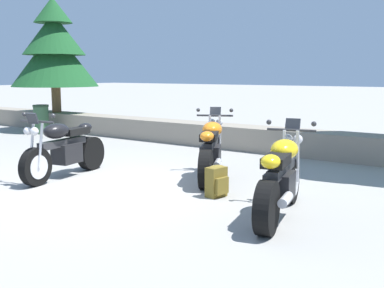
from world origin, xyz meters
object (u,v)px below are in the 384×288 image
Objects in this scene: motorcycle_yellow_far_right at (281,179)px; motorcycle_black_near_left at (64,150)px; motorcycle_orange_centre at (211,150)px; pine_tree_far_left at (54,49)px; trash_bin at (41,119)px; rider_backpack at (217,180)px.

motorcycle_black_near_left is at bearing -178.53° from motorcycle_yellow_far_right.
pine_tree_far_left is at bearing 158.99° from motorcycle_orange_centre.
motorcycle_orange_centre is 2.21× the size of trash_bin.
motorcycle_black_near_left is 4.37× the size of rider_backpack.
motorcycle_orange_centre is 2.33m from motorcycle_yellow_far_right.
motorcycle_yellow_far_right is 10.03m from trash_bin.
motorcycle_yellow_far_right is at bearing -23.87° from pine_tree_far_left.
motorcycle_black_near_left is at bearing -171.16° from rider_backpack.
motorcycle_yellow_far_right is at bearing -20.04° from trash_bin.
motorcycle_yellow_far_right is 4.34× the size of rider_backpack.
motorcycle_black_near_left is 2.39× the size of trash_bin.
motorcycle_orange_centre is at bearing -21.01° from pine_tree_far_left.
motorcycle_yellow_far_right reaches higher than rider_backpack.
pine_tree_far_left is (-7.94, 3.05, 2.05)m from motorcycle_orange_centre.
pine_tree_far_left reaches higher than trash_bin.
motorcycle_orange_centre is 0.53× the size of pine_tree_far_left.
pine_tree_far_left is at bearing 156.13° from motorcycle_yellow_far_right.
motorcycle_yellow_far_right is 0.57× the size of pine_tree_far_left.
trash_bin is at bearing 146.72° from motorcycle_black_near_left.
rider_backpack is 8.81m from trash_bin.
motorcycle_black_near_left reaches higher than trash_bin.
motorcycle_orange_centre is at bearing 145.61° from motorcycle_yellow_far_right.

